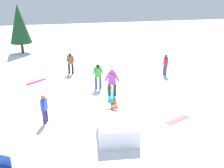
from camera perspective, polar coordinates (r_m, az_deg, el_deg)
The scene contains 11 objects.
ground_plane at distance 11.89m, azimuth -0.00°, elevation -6.75°, with size 60.00×60.00×0.00m, color white.
rail_feature at distance 11.55m, azimuth -0.00°, elevation -3.45°, with size 2.29×0.53×0.90m.
snow_kicker_ramp at distance 10.03m, azimuth 1.23°, elevation -10.15°, with size 1.80×1.50×0.75m, color white.
main_rider_on_rail at distance 11.24m, azimuth -0.00°, elevation 0.12°, with size 1.50×0.72×1.30m.
bystander_green at distance 14.42m, azimuth -3.21°, elevation 2.07°, with size 0.21×0.60×1.47m.
bystander_red at distance 16.99m, azimuth 12.13°, elevation 4.58°, with size 0.58×0.21×1.43m.
bystander_brown at distance 17.13m, azimuth -9.48°, elevation 4.91°, with size 0.30×0.58×1.43m.
bystander_blue at distance 11.22m, azimuth -15.22°, elevation -5.15°, with size 0.58×0.30×1.32m.
loose_snowboard_magenta at distance 16.36m, azimuth -16.91°, elevation 0.51°, with size 1.38×0.28×0.02m, color #C31FA4.
loose_snowboard_coral at distance 11.73m, azimuth 14.80°, elevation -7.92°, with size 1.31×0.28×0.02m, color #E4645C.
pine_tree_near at distance 23.37m, azimuth -20.46°, elevation 12.73°, with size 1.85×1.85×4.20m.
Camera 1 is at (-10.20, 2.28, 5.67)m, focal length 40.00 mm.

